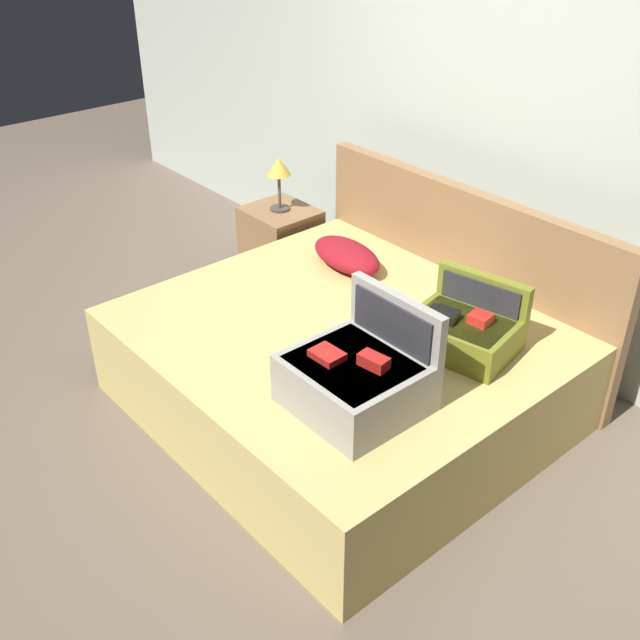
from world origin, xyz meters
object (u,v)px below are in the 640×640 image
hard_case_medium (465,329)px  pillow_near_headboard (347,255)px  bed (339,369)px  nightstand (281,247)px  table_lamp (279,171)px  hard_case_large (357,377)px

hard_case_medium → pillow_near_headboard: hard_case_medium is taller
bed → pillow_near_headboard: 0.73m
nightstand → table_lamp: (0.00, 0.00, 0.53)m
hard_case_large → pillow_near_headboard: 1.26m
hard_case_large → nightstand: 2.05m
bed → hard_case_large: 0.72m
hard_case_large → pillow_near_headboard: (-0.95, 0.82, -0.06)m
bed → hard_case_medium: size_ratio=3.72×
pillow_near_headboard → table_lamp: table_lamp is taller
bed → table_lamp: (-1.27, 0.63, 0.55)m
bed → pillow_near_headboard: (-0.46, 0.46, 0.32)m
table_lamp → hard_case_large: bearing=-29.0°
hard_case_medium → pillow_near_headboard: (-0.97, 0.14, -0.03)m
hard_case_large → table_lamp: size_ratio=1.50×
table_lamp → nightstand: bearing=0.0°
hard_case_large → nightstand: hard_case_large is taller
bed → hard_case_medium: bearing=32.2°
bed → hard_case_large: bearing=-35.6°
pillow_near_headboard → nightstand: 0.88m
hard_case_large → pillow_near_headboard: size_ratio=1.07×
pillow_near_headboard → nightstand: bearing=168.6°
hard_case_large → hard_case_medium: hard_case_large is taller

